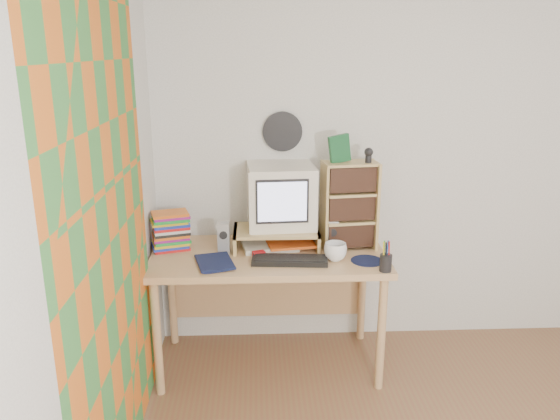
{
  "coord_description": "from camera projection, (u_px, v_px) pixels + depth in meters",
  "views": [
    {
      "loc": [
        -1.1,
        -1.69,
        1.92
      ],
      "look_at": [
        -0.96,
        1.33,
        1.03
      ],
      "focal_mm": 35.0,
      "sensor_mm": 36.0,
      "label": 1
    }
  ],
  "objects": [
    {
      "name": "back_wall",
      "position": [
        425.0,
        158.0,
        3.53
      ],
      "size": [
        3.5,
        0.0,
        3.5
      ],
      "primitive_type": "plane",
      "rotation": [
        1.57,
        0.0,
        0.0
      ],
      "color": "white",
      "rests_on": "floor"
    },
    {
      "name": "left_wall",
      "position": [
        58.0,
        264.0,
        1.78
      ],
      "size": [
        0.0,
        3.5,
        3.5
      ],
      "primitive_type": "plane",
      "rotation": [
        1.57,
        0.0,
        1.57
      ],
      "color": "white",
      "rests_on": "floor"
    },
    {
      "name": "curtain",
      "position": [
        110.0,
        243.0,
        2.27
      ],
      "size": [
        0.0,
        2.2,
        2.2
      ],
      "primitive_type": "plane",
      "rotation": [
        1.57,
        0.0,
        1.57
      ],
      "color": "orange",
      "rests_on": "left_wall"
    },
    {
      "name": "wall_disc",
      "position": [
        282.0,
        132.0,
        3.42
      ],
      "size": [
        0.25,
        0.02,
        0.25
      ],
      "primitive_type": "cylinder",
      "rotation": [
        1.57,
        0.0,
        0.0
      ],
      "color": "black",
      "rests_on": "back_wall"
    },
    {
      "name": "desk",
      "position": [
        268.0,
        270.0,
        3.37
      ],
      "size": [
        1.4,
        0.7,
        0.75
      ],
      "color": "tan",
      "rests_on": "floor"
    },
    {
      "name": "monitor_riser",
      "position": [
        276.0,
        233.0,
        3.35
      ],
      "size": [
        0.52,
        0.3,
        0.12
      ],
      "color": "tan",
      "rests_on": "desk"
    },
    {
      "name": "crt_monitor",
      "position": [
        281.0,
        197.0,
        3.34
      ],
      "size": [
        0.43,
        0.43,
        0.38
      ],
      "primitive_type": "cube",
      "rotation": [
        0.0,
        0.0,
        0.07
      ],
      "color": "silver",
      "rests_on": "monitor_riser"
    },
    {
      "name": "speaker_left",
      "position": [
        224.0,
        238.0,
        3.26
      ],
      "size": [
        0.07,
        0.07,
        0.19
      ],
      "primitive_type": "cube",
      "rotation": [
        0.0,
        0.0,
        -0.02
      ],
      "color": "#A9A9AD",
      "rests_on": "desk"
    },
    {
      "name": "speaker_right",
      "position": [
        332.0,
        235.0,
        3.31
      ],
      "size": [
        0.07,
        0.07,
        0.19
      ],
      "primitive_type": "cube",
      "rotation": [
        0.0,
        0.0,
        -0.0
      ],
      "color": "#A9A9AD",
      "rests_on": "desk"
    },
    {
      "name": "keyboard",
      "position": [
        290.0,
        260.0,
        3.12
      ],
      "size": [
        0.44,
        0.18,
        0.03
      ],
      "primitive_type": "cube",
      "rotation": [
        0.0,
        0.0,
        -0.08
      ],
      "color": "black",
      "rests_on": "desk"
    },
    {
      "name": "dvd_stack",
      "position": [
        170.0,
        226.0,
        3.3
      ],
      "size": [
        0.25,
        0.2,
        0.3
      ],
      "primitive_type": null,
      "rotation": [
        0.0,
        0.0,
        0.29
      ],
      "color": "brown",
      "rests_on": "desk"
    },
    {
      "name": "cd_rack",
      "position": [
        349.0,
        205.0,
        3.3
      ],
      "size": [
        0.34,
        0.21,
        0.54
      ],
      "primitive_type": "cube",
      "rotation": [
        0.0,
        0.0,
        0.12
      ],
      "color": "tan",
      "rests_on": "desk"
    },
    {
      "name": "mug",
      "position": [
        335.0,
        252.0,
        3.15
      ],
      "size": [
        0.16,
        0.16,
        0.1
      ],
      "primitive_type": "imported",
      "rotation": [
        0.0,
        0.0,
        -0.23
      ],
      "color": "white",
      "rests_on": "desk"
    },
    {
      "name": "diary",
      "position": [
        198.0,
        262.0,
        3.07
      ],
      "size": [
        0.27,
        0.23,
        0.05
      ],
      "primitive_type": "imported",
      "rotation": [
        0.0,
        0.0,
        0.24
      ],
      "color": "#10173B",
      "rests_on": "desk"
    },
    {
      "name": "mousepad",
      "position": [
        367.0,
        261.0,
        3.15
      ],
      "size": [
        0.23,
        0.23,
        0.0
      ],
      "primitive_type": "cylinder",
      "rotation": [
        0.0,
        0.0,
        0.24
      ],
      "color": "#101835",
      "rests_on": "desk"
    },
    {
      "name": "pen_cup",
      "position": [
        386.0,
        260.0,
        2.99
      ],
      "size": [
        0.09,
        0.09,
        0.13
      ],
      "primitive_type": null,
      "rotation": [
        0.0,
        0.0,
        -0.32
      ],
      "color": "black",
      "rests_on": "desk"
    },
    {
      "name": "papers",
      "position": [
        277.0,
        244.0,
        3.37
      ],
      "size": [
        0.36,
        0.29,
        0.04
      ],
      "primitive_type": null,
      "rotation": [
        0.0,
        0.0,
        0.16
      ],
      "color": "silver",
      "rests_on": "desk"
    },
    {
      "name": "red_box",
      "position": [
        259.0,
        254.0,
        3.21
      ],
      "size": [
        0.08,
        0.07,
        0.04
      ],
      "primitive_type": "cube",
      "rotation": [
        0.0,
        0.0,
        0.34
      ],
      "color": "red",
      "rests_on": "desk"
    },
    {
      "name": "game_box",
      "position": [
        340.0,
        149.0,
        3.2
      ],
      "size": [
        0.13,
        0.07,
        0.16
      ],
      "primitive_type": "cube",
      "rotation": [
        0.0,
        0.0,
        0.33
      ],
      "color": "#17532B",
      "rests_on": "cd_rack"
    },
    {
      "name": "webcam",
      "position": [
        369.0,
        155.0,
        3.2
      ],
      "size": [
        0.05,
        0.05,
        0.09
      ],
      "primitive_type": null,
      "rotation": [
        0.0,
        0.0,
        0.01
      ],
      "color": "black",
      "rests_on": "cd_rack"
    }
  ]
}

